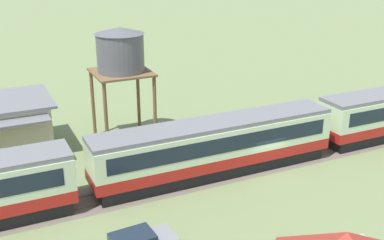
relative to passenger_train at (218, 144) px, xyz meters
name	(u,v)px	position (x,y,z in m)	size (l,w,h in m)	color
ground_plane	(265,169)	(3.36, -0.94, -2.21)	(600.00, 600.00, 0.00)	#707F51
passenger_train	(218,144)	(0.00, 0.00, 0.00)	(55.72, 2.99, 3.97)	#AD1E19
railway_track	(339,146)	(11.04, 0.00, -2.20)	(109.53, 3.60, 0.04)	#665B51
water_tower	(120,53)	(-4.14, 8.69, 5.15)	(4.48, 4.48, 9.35)	brown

